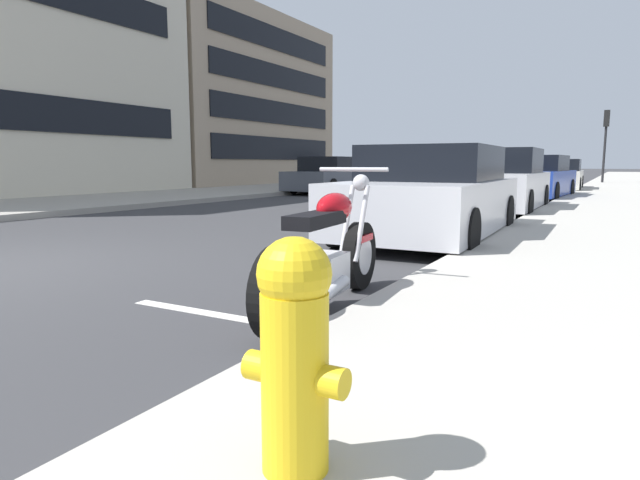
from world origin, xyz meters
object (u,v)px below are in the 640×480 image
Objects in this scene: parked_car_at_intersection at (499,183)px; crossing_truck at (499,167)px; car_opposite_curb at (330,176)px; parked_motorcycle at (327,256)px; fire_hydrant at (295,349)px; parked_car_near_corner at (431,196)px; traffic_signal_near_corner at (606,130)px; parked_car_mid_block at (535,179)px; parked_car_across_street at (557,176)px.

parked_car_at_intersection is 25.45m from crossing_truck.
parked_car_at_intersection is 9.00m from car_opposite_curb.
car_opposite_curb reaches higher than parked_motorcycle.
parked_motorcycle is at bearing 25.92° from fire_hydrant.
parked_car_at_intersection is at bearing -1.26° from parked_car_near_corner.
traffic_signal_near_corner is (24.86, -1.54, 2.22)m from parked_car_near_corner.
fire_hydrant is 0.20× the size of traffic_signal_near_corner.
parked_car_near_corner is 0.94× the size of parked_car_mid_block.
parked_motorcycle is 0.51× the size of parked_car_near_corner.
parked_car_across_street is 8.95m from traffic_signal_near_corner.
fire_hydrant is at bearing -159.15° from parked_motorcycle.
traffic_signal_near_corner is at bearing 135.09° from crossing_truck.
crossing_truck is (19.67, 4.90, 0.26)m from parked_car_mid_block.
parked_car_at_intersection is 0.82× the size of crossing_truck.
parked_car_mid_block reaches higher than parked_motorcycle.
crossing_truck is 37.21m from fire_hydrant.
parked_car_at_intersection reaches higher than car_opposite_curb.
crossing_truck is 6.46× the size of fire_hydrant.
parked_car_mid_block is at bearing -1.71° from parked_car_near_corner.
car_opposite_curb is (-5.84, 7.43, 0.02)m from parked_car_across_street.
car_opposite_curb is (-0.03, 7.35, -0.01)m from parked_car_mid_block.
crossing_truck is at bearing 7.69° from parked_car_near_corner.
traffic_signal_near_corner is at bearing 0.11° from fire_hydrant.
parked_car_at_intersection is at bearing 177.40° from parked_car_across_street.
car_opposite_curb is 5.46× the size of fire_hydrant.
parked_car_near_corner reaches higher than fire_hydrant.
parked_car_across_street is at bearing 2.93° from parked_car_mid_block.
parked_car_near_corner is 0.92× the size of parked_car_across_street.
parked_car_at_intersection is 5.32m from parked_car_mid_block.
parked_car_across_street is 1.22× the size of traffic_signal_near_corner.
parked_car_across_street is 22.84m from fire_hydrant.
parked_motorcycle is 2.50m from fire_hydrant.
fire_hydrant is (-22.79, -1.48, -0.08)m from parked_car_across_street.
parked_car_near_corner reaches higher than parked_motorcycle.
crossing_truck is at bearing 10.59° from parked_car_at_intersection.
traffic_signal_near_corner is at bearing -2.29° from parked_car_mid_block.
parked_car_across_street is (5.81, -0.07, -0.03)m from parked_car_mid_block.
crossing_truck is 1.32× the size of traffic_signal_near_corner.
parked_car_across_street is at bearing 3.72° from fire_hydrant.
parked_motorcycle is 20.54m from parked_car_across_street.
crossing_truck is (24.99, 4.83, 0.23)m from parked_car_at_intersection.
parked_motorcycle is 9.43m from parked_car_at_intersection.
parked_car_across_street is 14.73m from crossing_truck.
car_opposite_curb is at bearing 93.91° from parked_car_mid_block.
parked_car_mid_block is at bearing 174.06° from traffic_signal_near_corner.
fire_hydrant is at bearing -178.16° from parked_car_across_street.
parked_motorcycle is 0.48× the size of parked_car_mid_block.
parked_car_mid_block is at bearing 177.40° from parked_car_across_street.
parked_motorcycle is at bearing -174.56° from parked_car_mid_block.
fire_hydrant is (-2.25, -1.09, 0.13)m from parked_motorcycle.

